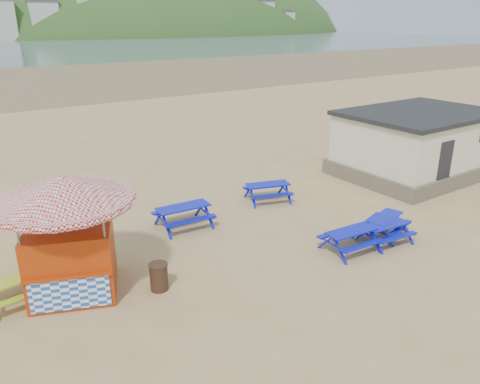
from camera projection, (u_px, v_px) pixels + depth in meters
ground at (257, 231)px, 17.19m from camera, size 400.00×400.00×0.00m
wet_sand at (1, 79)px, 59.66m from camera, size 400.00×400.00×0.00m
picnic_table_blue_a at (184, 216)px, 17.37m from camera, size 2.06×1.70×0.82m
picnic_table_blue_b at (268, 192)px, 19.88m from camera, size 2.18×1.95×0.76m
picnic_table_blue_d at (350, 240)px, 15.59m from camera, size 1.85×1.54×0.74m
picnic_table_blue_e at (385, 233)px, 16.19m from camera, size 1.78×1.49×0.69m
picnic_table_blue_f at (385, 226)px, 16.75m from camera, size 2.00×1.78×0.70m
picnic_table_yellow at (19, 289)px, 12.79m from camera, size 1.85×1.55×0.72m
ice_cream_kiosk at (67, 220)px, 12.69m from camera, size 5.01×5.01×3.46m
litter_bin at (159, 277)px, 13.32m from camera, size 0.56×0.56×0.81m
amenity_block at (417, 143)px, 22.98m from camera, size 7.40×5.40×3.15m
headland_town at (135, 53)px, 245.80m from camera, size 264.00×144.00×108.00m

